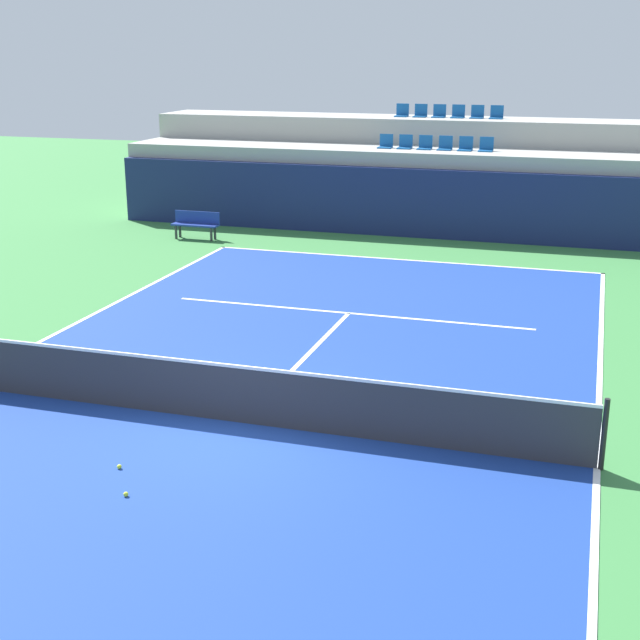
% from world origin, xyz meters
% --- Properties ---
extents(ground_plane, '(80.00, 80.00, 0.00)m').
position_xyz_m(ground_plane, '(0.00, 0.00, 0.00)').
color(ground_plane, '#387A3D').
extents(court_surface, '(11.00, 24.00, 0.01)m').
position_xyz_m(court_surface, '(0.00, 0.00, 0.01)').
color(court_surface, navy).
rests_on(court_surface, ground_plane).
extents(baseline_far, '(11.00, 0.10, 0.00)m').
position_xyz_m(baseline_far, '(0.00, 11.95, 0.01)').
color(baseline_far, white).
rests_on(baseline_far, court_surface).
extents(sideline_right, '(0.10, 24.00, 0.00)m').
position_xyz_m(sideline_right, '(5.45, 0.00, 0.01)').
color(sideline_right, white).
rests_on(sideline_right, court_surface).
extents(service_line_far, '(8.26, 0.10, 0.00)m').
position_xyz_m(service_line_far, '(0.00, 6.40, 0.01)').
color(service_line_far, white).
rests_on(service_line_far, court_surface).
extents(centre_service_line, '(0.10, 6.40, 0.00)m').
position_xyz_m(centre_service_line, '(0.00, 3.20, 0.01)').
color(centre_service_line, white).
rests_on(centre_service_line, court_surface).
extents(back_wall, '(20.77, 0.30, 2.15)m').
position_xyz_m(back_wall, '(0.00, 15.23, 1.07)').
color(back_wall, navy).
rests_on(back_wall, ground_plane).
extents(stands_tier_lower, '(20.77, 2.40, 2.60)m').
position_xyz_m(stands_tier_lower, '(0.00, 16.58, 1.30)').
color(stands_tier_lower, '#9E9E99').
rests_on(stands_tier_lower, ground_plane).
extents(stands_tier_upper, '(20.77, 2.40, 3.44)m').
position_xyz_m(stands_tier_upper, '(0.00, 18.98, 1.72)').
color(stands_tier_upper, '#9E9E99').
rests_on(stands_tier_upper, ground_plane).
extents(seating_row_lower, '(3.71, 0.44, 0.44)m').
position_xyz_m(seating_row_lower, '(-0.00, 16.68, 2.72)').
color(seating_row_lower, '#145193').
rests_on(seating_row_lower, stands_tier_lower).
extents(seating_row_upper, '(3.71, 0.44, 0.44)m').
position_xyz_m(seating_row_upper, '(-0.00, 19.08, 3.56)').
color(seating_row_upper, '#145193').
rests_on(seating_row_upper, stands_tier_upper).
extents(tennis_net, '(11.08, 0.08, 1.07)m').
position_xyz_m(tennis_net, '(0.00, 0.00, 0.51)').
color(tennis_net, black).
rests_on(tennis_net, court_surface).
extents(player_bench, '(1.50, 0.40, 0.85)m').
position_xyz_m(player_bench, '(-6.77, 12.91, 0.51)').
color(player_bench, navy).
rests_on(player_bench, ground_plane).
extents(tennis_ball_0, '(0.07, 0.07, 0.07)m').
position_xyz_m(tennis_ball_0, '(-0.54, -2.73, 0.04)').
color(tennis_ball_0, '#CCE033').
rests_on(tennis_ball_0, court_surface).
extents(tennis_ball_2, '(0.07, 0.07, 0.07)m').
position_xyz_m(tennis_ball_2, '(-1.03, -2.04, 0.04)').
color(tennis_ball_2, '#CCE033').
rests_on(tennis_ball_2, court_surface).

